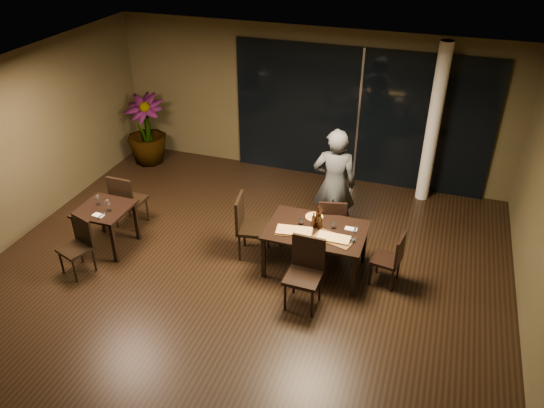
{
  "coord_description": "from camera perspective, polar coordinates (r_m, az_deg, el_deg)",
  "views": [
    {
      "loc": [
        2.5,
        -5.71,
        5.2
      ],
      "look_at": [
        0.29,
        0.81,
        1.05
      ],
      "focal_mm": 35.0,
      "sensor_mm": 36.0,
      "label": 1
    }
  ],
  "objects": [
    {
      "name": "ground",
      "position": [
        8.12,
        -3.83,
        -8.84
      ],
      "size": [
        8.0,
        8.0,
        0.0
      ],
      "primitive_type": "plane",
      "color": "black",
      "rests_on": "ground"
    },
    {
      "name": "wall_back",
      "position": [
        10.74,
        4.16,
        10.82
      ],
      "size": [
        8.0,
        0.1,
        3.0
      ],
      "primitive_type": "cube",
      "color": "#443D24",
      "rests_on": "ground"
    },
    {
      "name": "ceiling",
      "position": [
        6.61,
        -4.75,
        11.68
      ],
      "size": [
        8.0,
        8.0,
        0.04
      ],
      "primitive_type": "cube",
      "color": "silver",
      "rests_on": "wall_back"
    },
    {
      "name": "window_panel",
      "position": [
        10.52,
        9.32,
        9.17
      ],
      "size": [
        5.0,
        0.06,
        2.7
      ],
      "primitive_type": "cube",
      "color": "black",
      "rests_on": "ground"
    },
    {
      "name": "column",
      "position": [
        10.07,
        16.96,
        8.12
      ],
      "size": [
        0.24,
        0.24,
        3.0
      ],
      "primitive_type": "cylinder",
      "color": "white",
      "rests_on": "ground"
    },
    {
      "name": "main_table",
      "position": [
        8.07,
        4.75,
        -3.16
      ],
      "size": [
        1.5,
        1.0,
        0.75
      ],
      "color": "black",
      "rests_on": "ground"
    },
    {
      "name": "side_table",
      "position": [
        9.01,
        -17.53,
        -1.09
      ],
      "size": [
        0.8,
        0.8,
        0.75
      ],
      "color": "black",
      "rests_on": "ground"
    },
    {
      "name": "chair_main_far",
      "position": [
        8.63,
        6.41,
        -1.89
      ],
      "size": [
        0.54,
        0.54,
        0.96
      ],
      "rotation": [
        0.0,
        0.0,
        3.38
      ],
      "color": "black",
      "rests_on": "ground"
    },
    {
      "name": "chair_main_near",
      "position": [
        7.51,
        3.61,
        -6.94
      ],
      "size": [
        0.5,
        0.5,
        1.05
      ],
      "rotation": [
        0.0,
        0.0,
        -0.03
      ],
      "color": "black",
      "rests_on": "ground"
    },
    {
      "name": "chair_main_left",
      "position": [
        8.44,
        -2.62,
        -2.07
      ],
      "size": [
        0.57,
        0.57,
        1.06
      ],
      "rotation": [
        0.0,
        0.0,
        1.74
      ],
      "color": "black",
      "rests_on": "ground"
    },
    {
      "name": "chair_main_right",
      "position": [
        8.07,
        12.76,
        -5.6
      ],
      "size": [
        0.46,
        0.46,
        0.87
      ],
      "rotation": [
        0.0,
        0.0,
        -1.73
      ],
      "color": "black",
      "rests_on": "ground"
    },
    {
      "name": "chair_side_far",
      "position": [
        9.46,
        -15.42,
        0.55
      ],
      "size": [
        0.49,
        0.49,
        1.03
      ],
      "rotation": [
        0.0,
        0.0,
        3.11
      ],
      "color": "black",
      "rests_on": "ground"
    },
    {
      "name": "chair_side_near",
      "position": [
        8.65,
        -20.07,
        -3.92
      ],
      "size": [
        0.54,
        0.54,
        0.92
      ],
      "rotation": [
        0.0,
        0.0,
        -0.34
      ],
      "color": "black",
      "rests_on": "ground"
    },
    {
      "name": "diner",
      "position": [
        8.78,
        6.7,
        2.09
      ],
      "size": [
        0.73,
        0.55,
        1.96
      ],
      "primitive_type": "imported",
      "rotation": [
        0.0,
        0.0,
        3.31
      ],
      "color": "#2E3033",
      "rests_on": "ground"
    },
    {
      "name": "potted_plant",
      "position": [
        11.67,
        -13.39,
        7.76
      ],
      "size": [
        0.9,
        0.9,
        1.49
      ],
      "primitive_type": "imported",
      "rotation": [
        0.0,
        0.0,
        0.11
      ],
      "color": "#1C521B",
      "rests_on": "ground"
    },
    {
      "name": "pizza_board_left",
      "position": [
        7.94,
        2.39,
        -3.0
      ],
      "size": [
        0.59,
        0.37,
        0.01
      ],
      "primitive_type": "cube",
      "rotation": [
        0.0,
        0.0,
        0.17
      ],
      "color": "#462E16",
      "rests_on": "main_table"
    },
    {
      "name": "pizza_board_right",
      "position": [
        7.83,
        6.63,
        -3.76
      ],
      "size": [
        0.64,
        0.44,
        0.01
      ],
      "primitive_type": "cube",
      "rotation": [
        0.0,
        0.0,
        -0.28
      ],
      "color": "#4F3519",
      "rests_on": "main_table"
    },
    {
      "name": "oblong_pizza_left",
      "position": [
        7.93,
        2.4,
        -2.9
      ],
      "size": [
        0.54,
        0.31,
        0.02
      ],
      "primitive_type": null,
      "rotation": [
        0.0,
        0.0,
        0.14
      ],
      "color": "maroon",
      "rests_on": "pizza_board_left"
    },
    {
      "name": "oblong_pizza_right",
      "position": [
        7.82,
        6.64,
        -3.66
      ],
      "size": [
        0.46,
        0.21,
        0.02
      ],
      "primitive_type": null,
      "rotation": [
        0.0,
        0.0,
        -0.0
      ],
      "color": "maroon",
      "rests_on": "pizza_board_right"
    },
    {
      "name": "round_pizza",
      "position": [
        8.3,
        4.56,
        -1.41
      ],
      "size": [
        0.27,
        0.27,
        0.01
      ],
      "primitive_type": "cylinder",
      "color": "#AA1912",
      "rests_on": "main_table"
    },
    {
      "name": "bottle_a",
      "position": [
        7.99,
        4.49,
        -1.76
      ],
      "size": [
        0.06,
        0.06,
        0.27
      ],
      "primitive_type": null,
      "color": "black",
      "rests_on": "main_table"
    },
    {
      "name": "bottle_b",
      "position": [
        7.97,
        5.2,
        -1.89
      ],
      "size": [
        0.06,
        0.06,
        0.27
      ],
      "primitive_type": null,
      "color": "black",
      "rests_on": "main_table"
    },
    {
      "name": "bottle_c",
      "position": [
        7.99,
        4.99,
        -1.4
      ],
      "size": [
        0.08,
        0.08,
        0.36
      ],
      "primitive_type": null,
      "color": "black",
      "rests_on": "main_table"
    },
    {
      "name": "tumbler_left",
      "position": [
        8.11,
        3.15,
        -1.89
      ],
      "size": [
        0.08,
        0.08,
        0.09
      ],
      "primitive_type": "cylinder",
      "color": "white",
      "rests_on": "main_table"
    },
    {
      "name": "tumbler_right",
      "position": [
        8.06,
        6.65,
        -2.33
      ],
      "size": [
        0.07,
        0.07,
        0.08
      ],
      "primitive_type": "cylinder",
      "color": "white",
      "rests_on": "main_table"
    },
    {
      "name": "napkin_near",
      "position": [
        7.83,
        8.26,
        -3.87
      ],
      "size": [
        0.2,
        0.14,
        0.01
      ],
      "primitive_type": "cube",
      "rotation": [
        0.0,
        0.0,
        -0.27
      ],
      "color": "white",
      "rests_on": "main_table"
    },
    {
      "name": "napkin_far",
      "position": [
        8.08,
        8.49,
        -2.68
      ],
      "size": [
        0.18,
        0.1,
        0.01
      ],
      "primitive_type": "cube",
      "rotation": [
        0.0,
        0.0,
        0.02
      ],
      "color": "silver",
      "rests_on": "main_table"
    },
    {
      "name": "wine_glass_a",
      "position": [
        9.03,
        -18.25,
        0.41
      ],
      "size": [
        0.07,
        0.07,
        0.17
      ],
      "primitive_type": null,
      "color": "white",
      "rests_on": "side_table"
    },
    {
      "name": "wine_glass_b",
      "position": [
        8.8,
        -17.23,
        -0.13
      ],
      "size": [
        0.09,
        0.09,
        0.19
      ],
      "primitive_type": null,
      "color": "white",
      "rests_on": "side_table"
    },
    {
      "name": "side_napkin",
      "position": [
        8.76,
        -18.19,
        -1.17
      ],
      "size": [
        0.19,
        0.13,
        0.01
      ],
      "primitive_type": "cube",
      "rotation": [
        0.0,
        0.0,
        -0.1
      ],
      "color": "white",
      "rests_on": "side_table"
    }
  ]
}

